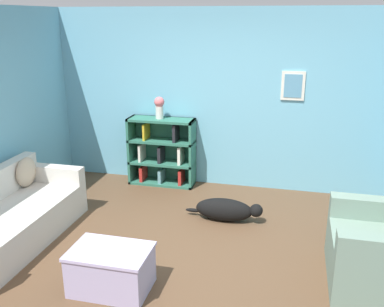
% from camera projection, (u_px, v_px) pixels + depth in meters
% --- Properties ---
extents(ground_plane, '(14.00, 14.00, 0.00)m').
position_uv_depth(ground_plane, '(183.00, 258.00, 4.57)').
color(ground_plane, brown).
extents(wall_back, '(5.60, 0.13, 2.60)m').
position_uv_depth(wall_back, '(222.00, 100.00, 6.25)').
color(wall_back, '#6BADC6').
rests_on(wall_back, ground_plane).
extents(couch, '(0.85, 1.99, 0.78)m').
position_uv_depth(couch, '(6.00, 220.00, 4.80)').
color(couch, beige).
rests_on(couch, ground_plane).
extents(bookshelf, '(1.00, 0.35, 1.02)m').
position_uv_depth(bookshelf, '(162.00, 152.00, 6.49)').
color(bookshelf, '#2D6B56').
rests_on(bookshelf, ground_plane).
extents(coffee_table, '(0.74, 0.51, 0.42)m').
position_uv_depth(coffee_table, '(111.00, 268.00, 3.99)').
color(coffee_table, '#ADA3CC').
rests_on(coffee_table, ground_plane).
extents(dog, '(0.99, 0.26, 0.29)m').
position_uv_depth(dog, '(226.00, 210.00, 5.37)').
color(dog, black).
rests_on(dog, ground_plane).
extents(vase, '(0.15, 0.15, 0.32)m').
position_uv_depth(vase, '(159.00, 106.00, 6.26)').
color(vase, silver).
rests_on(vase, bookshelf).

